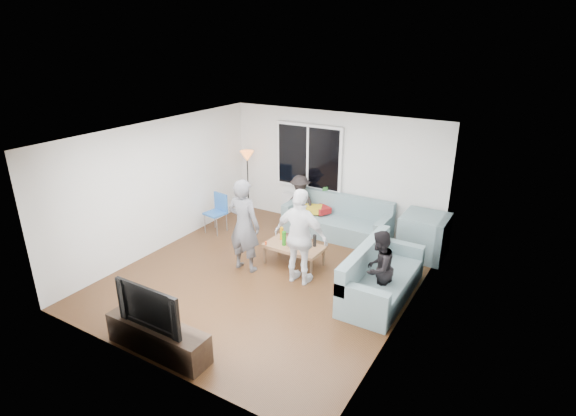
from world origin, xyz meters
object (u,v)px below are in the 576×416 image
Objects in this scene: player_left at (244,225)px; side_chair at (215,214)px; floor_lamp at (248,183)px; tv_console at (158,338)px; spectator_right at (378,268)px; sofa_right_section at (383,273)px; player_right at (301,237)px; television at (154,304)px; sofa_back_section at (337,217)px; coffee_table at (294,255)px; spectator_back at (300,201)px.

side_chair is at bearing -35.34° from player_left.
player_left reaches higher than floor_lamp.
spectator_right is at bearing 51.21° from tv_console.
sofa_right_section is 1.49m from player_right.
side_chair is at bearing 118.05° from television.
tv_console is (-2.16, -2.68, -0.41)m from spectator_right.
sofa_right_section is 1.25× the size of tv_console.
sofa_back_section is 1.44× the size of tv_console.
television is (1.91, -4.85, -0.03)m from floor_lamp.
player_left reaches higher than coffee_table.
player_left is at bearing 98.03° from television.
player_left reaches higher than side_chair.
player_left is at bearing -138.79° from coffee_table.
spectator_back is at bearing -120.51° from spectator_right.
spectator_back is (1.45, 1.21, 0.18)m from side_chair.
television reaches higher than coffee_table.
tv_console is 1.46× the size of television.
television is (-0.76, -2.65, -0.11)m from player_right.
sofa_back_section reaches higher than coffee_table.
television is (1.91, -3.59, 0.32)m from side_chair.
floor_lamp reaches higher than spectator_back.
spectator_right is (0.00, -0.25, 0.21)m from sofa_right_section.
player_left is 2.65m from tv_console.
sofa_right_section is 4.51m from floor_lamp.
spectator_back reaches higher than television.
spectator_back is 4.84m from tv_console.
spectator_right is (4.07, -0.91, 0.20)m from side_chair.
floor_lamp reaches higher than sofa_back_section.
sofa_right_section is at bearing 53.63° from tv_console.
tv_console is at bearing 0.00° from television.
side_chair is (-2.38, -1.18, 0.01)m from sofa_back_section.
tv_console is at bearing -52.14° from side_chair.
sofa_back_section is 1.89× the size of spectator_back.
player_left is at bearing 98.03° from tv_console.
player_left is at bearing -78.27° from spectator_right.
side_chair is 0.71× the size of spectator_back.
coffee_table is 0.63× the size of player_left.
sofa_right_section is 2.59m from player_left.
player_right is at bearing -46.47° from spectator_back.
sofa_right_section is 1.83× the size of television.
sofa_right_section is 1.28× the size of floor_lamp.
player_left is at bearing -56.03° from floor_lamp.
television is (-0.00, 0.00, 0.53)m from tv_console.
player_right is 1.42× the size of spectator_back.
coffee_table is at bearing -1.21° from side_chair.
coffee_table is 1.01× the size of television.
floor_lamp is at bearing -109.55° from spectator_right.
sofa_right_section is 3.64m from tv_console.
player_left is 1.02× the size of player_right.
side_chair is at bearing -153.65° from sofa_back_section.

